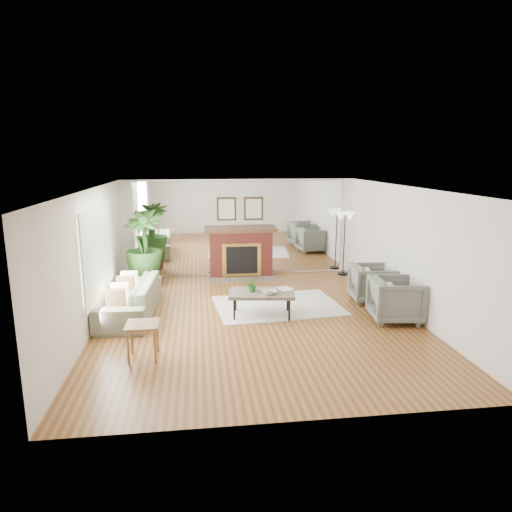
{
  "coord_description": "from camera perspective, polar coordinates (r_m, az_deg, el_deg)",
  "views": [
    {
      "loc": [
        -1.09,
        -8.24,
        3.06
      ],
      "look_at": [
        0.05,
        0.6,
        1.11
      ],
      "focal_mm": 32.0,
      "sensor_mm": 36.0,
      "label": 1
    }
  ],
  "objects": [
    {
      "name": "armchair_front",
      "position": [
        9.05,
        17.07,
        -5.23
      ],
      "size": [
        1.02,
        1.0,
        0.83
      ],
      "primitive_type": "imported",
      "rotation": [
        0.0,
        0.0,
        1.44
      ],
      "color": "slate",
      "rests_on": "ground"
    },
    {
      "name": "coffee_table",
      "position": [
        8.87,
        0.71,
        -4.75
      ],
      "size": [
        1.34,
        0.89,
        0.5
      ],
      "rotation": [
        0.0,
        0.0,
        -0.13
      ],
      "color": "#6C6155",
      "rests_on": "ground"
    },
    {
      "name": "tabletop_plant",
      "position": [
        8.83,
        -0.47,
        -3.48
      ],
      "size": [
        0.3,
        0.27,
        0.31
      ],
      "primitive_type": "imported",
      "rotation": [
        0.0,
        0.0,
        -0.07
      ],
      "color": "#345F23",
      "rests_on": "coffee_table"
    },
    {
      "name": "wall_back",
      "position": [
        11.92,
        -2.01,
        3.57
      ],
      "size": [
        6.0,
        0.02,
        2.5
      ],
      "primitive_type": "cube",
      "color": "silver",
      "rests_on": "ground"
    },
    {
      "name": "potted_ficus",
      "position": [
        10.95,
        -13.86,
        1.05
      ],
      "size": [
        1.14,
        1.14,
        1.86
      ],
      "color": "black",
      "rests_on": "ground"
    },
    {
      "name": "wall_left",
      "position": [
        8.65,
        -19.85,
        -0.51
      ],
      "size": [
        0.02,
        7.0,
        2.5
      ],
      "primitive_type": "cube",
      "color": "silver",
      "rests_on": "ground"
    },
    {
      "name": "area_rug",
      "position": [
        9.59,
        2.7,
        -6.22
      ],
      "size": [
        2.7,
        2.06,
        0.03
      ],
      "primitive_type": "cube",
      "rotation": [
        0.0,
        0.0,
        0.1
      ],
      "color": "silver",
      "rests_on": "ground"
    },
    {
      "name": "fruit_bowl",
      "position": [
        8.7,
        1.67,
        -4.56
      ],
      "size": [
        0.28,
        0.28,
        0.07
      ],
      "primitive_type": "imported",
      "rotation": [
        0.0,
        0.0,
        0.02
      ],
      "color": "brown",
      "rests_on": "coffee_table"
    },
    {
      "name": "wall_right",
      "position": [
        9.37,
        18.62,
        0.52
      ],
      "size": [
        0.02,
        7.0,
        2.5
      ],
      "primitive_type": "cube",
      "color": "silver",
      "rests_on": "ground"
    },
    {
      "name": "ground",
      "position": [
        8.86,
        0.18,
        -7.9
      ],
      "size": [
        7.0,
        7.0,
        0.0
      ],
      "primitive_type": "plane",
      "color": "brown",
      "rests_on": "ground"
    },
    {
      "name": "fireplace",
      "position": [
        11.8,
        -1.88,
        0.56
      ],
      "size": [
        1.85,
        0.83,
        2.05
      ],
      "color": "maroon",
      "rests_on": "ground"
    },
    {
      "name": "window_panel",
      "position": [
        9.01,
        -19.18,
        0.67
      ],
      "size": [
        0.04,
        2.4,
        1.5
      ],
      "primitive_type": "cube",
      "color": "#B2E09E",
      "rests_on": "wall_left"
    },
    {
      "name": "floor_lamp",
      "position": [
        12.07,
        11.07,
        4.28
      ],
      "size": [
        0.54,
        0.3,
        1.67
      ],
      "color": "black",
      "rests_on": "ground"
    },
    {
      "name": "mirror_panel",
      "position": [
        11.9,
        -2.0,
        3.55
      ],
      "size": [
        5.4,
        0.04,
        2.4
      ],
      "primitive_type": "cube",
      "color": "silver",
      "rests_on": "wall_back"
    },
    {
      "name": "sofa",
      "position": [
        9.31,
        -15.47,
        -5.12
      ],
      "size": [
        1.05,
        2.4,
        0.69
      ],
      "primitive_type": "imported",
      "rotation": [
        0.0,
        0.0,
        -1.63
      ],
      "color": "gray",
      "rests_on": "ground"
    },
    {
      "name": "book",
      "position": [
        8.96,
        3.05,
        -4.22
      ],
      "size": [
        0.32,
        0.37,
        0.02
      ],
      "primitive_type": "imported",
      "rotation": [
        0.0,
        0.0,
        0.33
      ],
      "color": "brown",
      "rests_on": "coffee_table"
    },
    {
      "name": "armchair_back",
      "position": [
        10.13,
        14.33,
        -3.32
      ],
      "size": [
        0.96,
        0.93,
        0.8
      ],
      "primitive_type": "imported",
      "rotation": [
        0.0,
        0.0,
        1.47
      ],
      "color": "slate",
      "rests_on": "ground"
    },
    {
      "name": "side_table",
      "position": [
        7.28,
        -14.0,
        -8.87
      ],
      "size": [
        0.5,
        0.5,
        0.57
      ],
      "rotation": [
        0.0,
        0.0,
        -0.01
      ],
      "color": "brown",
      "rests_on": "ground"
    }
  ]
}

